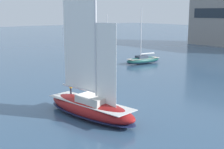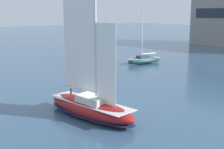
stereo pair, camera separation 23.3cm
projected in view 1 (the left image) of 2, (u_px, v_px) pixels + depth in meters
ground_plane at (90, 117)px, 32.73m from camera, size 400.00×400.00×0.00m
sailboat_main at (90, 106)px, 32.46m from camera, size 12.36×4.72×16.56m
sailboat_moored_mid_channel at (143, 60)px, 66.16m from camera, size 3.47×8.72×11.66m
sailboat_moored_far_slip at (107, 55)px, 74.60m from camera, size 5.74×7.46×10.30m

